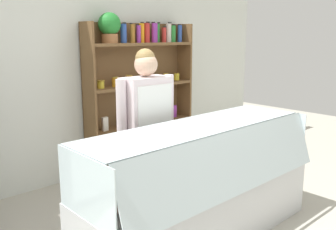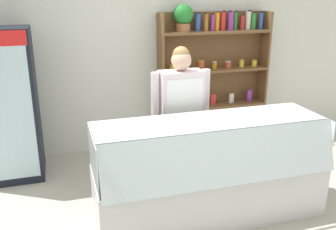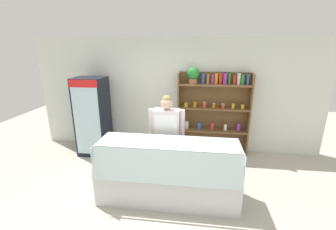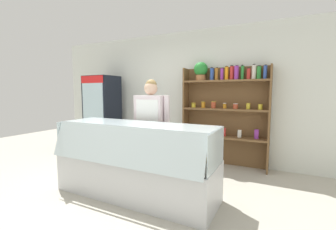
{
  "view_description": "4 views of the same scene",
  "coord_description": "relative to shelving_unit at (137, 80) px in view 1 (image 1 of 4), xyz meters",
  "views": [
    {
      "loc": [
        -2.2,
        -1.99,
        1.75
      ],
      "look_at": [
        0.02,
        0.41,
        1.06
      ],
      "focal_mm": 40.0,
      "sensor_mm": 36.0,
      "label": 1
    },
    {
      "loc": [
        -1.28,
        -3.02,
        2.17
      ],
      "look_at": [
        -0.22,
        0.49,
        0.96
      ],
      "focal_mm": 40.0,
      "sensor_mm": 36.0,
      "label": 2
    },
    {
      "loc": [
        0.5,
        -3.15,
        2.46
      ],
      "look_at": [
        -0.02,
        0.77,
        1.25
      ],
      "focal_mm": 24.0,
      "sensor_mm": 36.0,
      "label": 3
    },
    {
      "loc": [
        1.83,
        -2.44,
        1.43
      ],
      "look_at": [
        0.39,
        0.42,
        1.11
      ],
      "focal_mm": 24.0,
      "sensor_mm": 36.0,
      "label": 4
    }
  ],
  "objects": [
    {
      "name": "back_wall",
      "position": [
        -0.83,
        0.19,
        0.18
      ],
      "size": [
        6.8,
        0.1,
        2.7
      ],
      "primitive_type": "cube",
      "color": "silver",
      "rests_on": "ground"
    },
    {
      "name": "shelving_unit",
      "position": [
        0.0,
        0.0,
        0.0
      ],
      "size": [
        1.62,
        0.29,
        2.02
      ],
      "color": "brown",
      "rests_on": "ground"
    },
    {
      "name": "deli_display_case",
      "position": [
        -0.76,
        -1.85,
        -0.86
      ],
      "size": [
        2.27,
        0.8,
        1.01
      ],
      "color": "silver",
      "rests_on": "ground"
    },
    {
      "name": "shop_clerk",
      "position": [
        -0.86,
        -1.25,
        -0.2
      ],
      "size": [
        0.66,
        0.25,
        1.64
      ],
      "color": "#383D51",
      "rests_on": "ground"
    }
  ]
}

